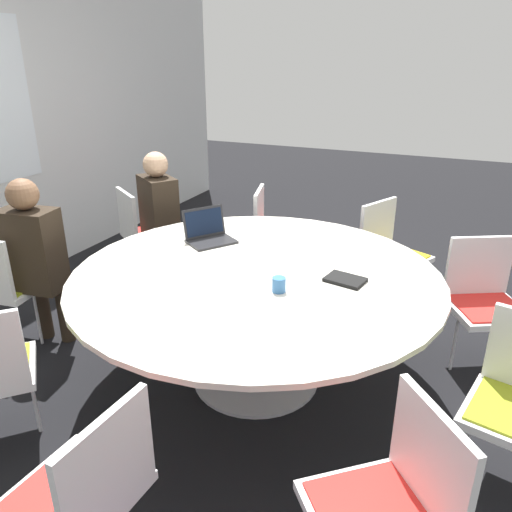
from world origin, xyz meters
TOP-DOWN VIEW (x-y plane):
  - ground_plane at (0.00, 0.00)m, footprint 16.00×16.00m
  - conference_table at (0.00, 0.00)m, footprint 2.13×2.13m
  - chair_0 at (0.93, 1.48)m, footprint 0.60×0.60m
  - chair_1 at (-0.34, 1.72)m, footprint 0.48×0.50m
  - chair_3 at (-1.45, 0.02)m, footprint 0.46×0.45m
  - chair_4 at (-1.07, -0.98)m, footprint 0.61×0.60m
  - chair_6 at (0.74, -1.25)m, footprint 0.58×0.59m
  - chair_7 at (1.34, -0.55)m, footprint 0.58×0.57m
  - chair_8 at (1.38, 0.44)m, footprint 0.53×0.52m
  - person_0 at (0.87, 1.24)m, footprint 0.39×0.42m
  - person_1 at (-0.22, 1.49)m, footprint 0.30×0.39m
  - laptop at (0.34, 0.50)m, footprint 0.38×0.36m
  - spiral_notebook at (0.08, -0.50)m, footprint 0.19×0.23m
  - coffee_cup at (-0.18, -0.21)m, footprint 0.07×0.07m

SIDE VIEW (x-z plane):
  - ground_plane at x=0.00m, z-range 0.00..0.00m
  - chair_0 at x=0.93m, z-range 0.08..0.92m
  - chair_1 at x=-0.34m, z-range 0.08..0.92m
  - chair_3 at x=-1.45m, z-range 0.08..0.92m
  - chair_4 at x=-1.07m, z-range 0.08..0.92m
  - chair_6 at x=0.74m, z-range 0.08..0.92m
  - chair_7 at x=1.34m, z-range 0.08..0.92m
  - chair_8 at x=1.38m, z-range 0.08..0.92m
  - conference_table at x=0.00m, z-range 0.25..0.99m
  - person_0 at x=0.87m, z-range 0.10..1.29m
  - person_1 at x=-0.22m, z-range 0.10..1.29m
  - spiral_notebook at x=0.08m, z-range 0.73..0.75m
  - coffee_cup at x=-0.18m, z-range 0.73..0.82m
  - laptop at x=0.34m, z-range 0.68..0.90m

